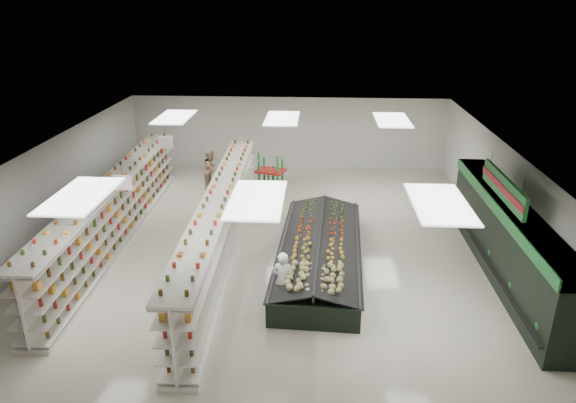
# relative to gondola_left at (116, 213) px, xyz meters

# --- Properties ---
(floor) EXTENTS (16.00, 16.00, 0.00)m
(floor) POSITION_rel_gondola_left_xyz_m (5.05, -0.14, -0.92)
(floor) COLOR beige
(floor) RESTS_ON ground
(ceiling) EXTENTS (14.00, 16.00, 0.02)m
(ceiling) POSITION_rel_gondola_left_xyz_m (5.05, -0.14, 2.28)
(ceiling) COLOR white
(ceiling) RESTS_ON wall_back
(wall_back) EXTENTS (14.00, 0.02, 3.20)m
(wall_back) POSITION_rel_gondola_left_xyz_m (5.05, 7.86, 0.68)
(wall_back) COLOR silver
(wall_back) RESTS_ON floor
(wall_front) EXTENTS (14.00, 0.02, 3.20)m
(wall_front) POSITION_rel_gondola_left_xyz_m (5.05, -8.14, 0.68)
(wall_front) COLOR silver
(wall_front) RESTS_ON floor
(wall_left) EXTENTS (0.02, 16.00, 3.20)m
(wall_left) POSITION_rel_gondola_left_xyz_m (-1.95, -0.14, 0.68)
(wall_left) COLOR silver
(wall_left) RESTS_ON floor
(wall_right) EXTENTS (0.02, 16.00, 3.20)m
(wall_right) POSITION_rel_gondola_left_xyz_m (12.05, -0.14, 0.68)
(wall_right) COLOR silver
(wall_right) RESTS_ON floor
(produce_wall_case) EXTENTS (0.93, 8.00, 2.20)m
(produce_wall_case) POSITION_rel_gondola_left_xyz_m (11.58, -1.64, 0.32)
(produce_wall_case) COLOR black
(produce_wall_case) RESTS_ON floor
(aisle_sign_near) EXTENTS (0.52, 0.06, 0.75)m
(aisle_sign_near) POSITION_rel_gondola_left_xyz_m (1.25, -2.14, 1.83)
(aisle_sign_near) COLOR white
(aisle_sign_near) RESTS_ON ceiling
(aisle_sign_far) EXTENTS (0.52, 0.06, 0.75)m
(aisle_sign_far) POSITION_rel_gondola_left_xyz_m (1.25, 1.86, 1.83)
(aisle_sign_far) COLOR white
(aisle_sign_far) RESTS_ON ceiling
(hortifruti_banner) EXTENTS (0.12, 3.20, 0.95)m
(hortifruti_banner) POSITION_rel_gondola_left_xyz_m (11.30, -1.64, 1.73)
(hortifruti_banner) COLOR #1E7331
(hortifruti_banner) RESTS_ON ceiling
(gondola_left) EXTENTS (1.17, 11.60, 2.01)m
(gondola_left) POSITION_rel_gondola_left_xyz_m (0.00, 0.00, 0.00)
(gondola_left) COLOR white
(gondola_left) RESTS_ON floor
(gondola_center) EXTENTS (1.14, 11.63, 2.01)m
(gondola_center) POSITION_rel_gondola_left_xyz_m (3.55, -0.92, 0.00)
(gondola_center) COLOR white
(gondola_center) RESTS_ON floor
(produce_island) EXTENTS (2.66, 6.61, 0.97)m
(produce_island) POSITION_rel_gondola_left_xyz_m (6.50, -1.29, -0.48)
(produce_island) COLOR black
(produce_island) RESTS_ON floor
(soda_endcap) EXTENTS (1.28, 1.04, 1.42)m
(soda_endcap) POSITION_rel_gondola_left_xyz_m (4.50, 4.98, -0.23)
(soda_endcap) COLOR #AE1322
(soda_endcap) RESTS_ON floor
(shopper_main) EXTENTS (0.58, 0.39, 1.56)m
(shopper_main) POSITION_rel_gondola_left_xyz_m (5.58, -3.59, -0.14)
(shopper_main) COLOR white
(shopper_main) RESTS_ON floor
(shopper_background) EXTENTS (0.62, 0.87, 1.63)m
(shopper_background) POSITION_rel_gondola_left_xyz_m (2.10, 4.86, -0.10)
(shopper_background) COLOR #9C8160
(shopper_background) RESTS_ON floor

